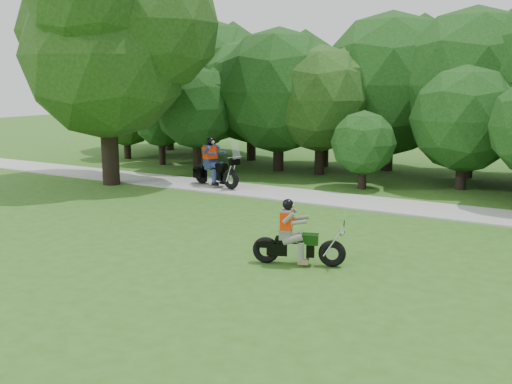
% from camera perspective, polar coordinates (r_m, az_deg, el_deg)
% --- Properties ---
extents(ground, '(100.00, 100.00, 0.00)m').
position_cam_1_polar(ground, '(12.49, 0.64, -8.23)').
color(ground, '#345618').
rests_on(ground, ground).
extents(walkway, '(60.00, 2.20, 0.06)m').
position_cam_1_polar(walkway, '(19.62, 11.95, -1.18)').
color(walkway, '#ABABA5').
rests_on(walkway, ground).
extents(tree_line, '(40.02, 12.07, 7.80)m').
position_cam_1_polar(tree_line, '(25.77, 18.19, 9.67)').
color(tree_line, black).
rests_on(tree_line, ground).
extents(big_tree_west, '(8.64, 6.56, 9.96)m').
position_cam_1_polar(big_tree_west, '(23.66, -14.39, 14.75)').
color(big_tree_west, black).
rests_on(big_tree_west, ground).
extents(chopper_motorcycle, '(2.09, 1.03, 1.53)m').
position_cam_1_polar(chopper_motorcycle, '(12.98, 3.84, -4.89)').
color(chopper_motorcycle, black).
rests_on(chopper_motorcycle, ground).
extents(touring_motorcycle, '(2.46, 1.21, 1.90)m').
position_cam_1_polar(touring_motorcycle, '(22.25, -4.30, 2.37)').
color(touring_motorcycle, black).
rests_on(touring_motorcycle, walkway).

